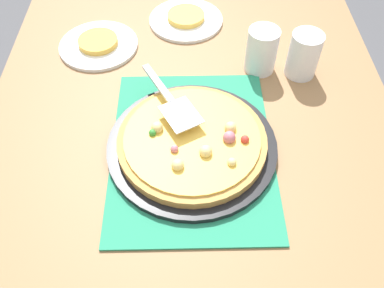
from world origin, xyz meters
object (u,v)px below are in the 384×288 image
(pizza, at_px, (192,140))
(plate_far_right, at_px, (186,20))
(served_slice_left, at_px, (98,41))
(cup_near, at_px, (304,55))
(plate_near_left, at_px, (99,45))
(pizza_pan, at_px, (192,146))
(cup_far, at_px, (262,50))
(served_slice_right, at_px, (186,16))
(pizza_server, at_px, (171,101))

(pizza, xyz_separation_m, plate_far_right, (-0.49, -0.01, -0.03))
(served_slice_left, bearing_deg, cup_near, 77.58)
(plate_near_left, bearing_deg, pizza_pan, 34.41)
(cup_far, bearing_deg, pizza, -33.94)
(pizza, height_order, served_slice_right, pizza)
(pizza_pan, distance_m, plate_far_right, 0.49)
(plate_far_right, bearing_deg, plate_near_left, -64.87)
(pizza, xyz_separation_m, cup_far, (-0.27, 0.18, 0.03))
(cup_near, relative_size, cup_far, 1.00)
(pizza, xyz_separation_m, cup_near, (-0.25, 0.29, 0.03))
(served_slice_left, height_order, pizza_server, pizza_server)
(served_slice_left, bearing_deg, pizza_pan, 34.41)
(plate_near_left, xyz_separation_m, served_slice_left, (0.00, 0.00, 0.01))
(served_slice_right, bearing_deg, cup_far, 41.69)
(served_slice_right, height_order, cup_near, cup_near)
(plate_far_right, bearing_deg, pizza, 1.09)
(pizza_pan, relative_size, served_slice_right, 3.45)
(served_slice_left, xyz_separation_m, cup_far, (0.10, 0.44, 0.04))
(pizza, bearing_deg, pizza_pan, -119.18)
(plate_far_right, xyz_separation_m, cup_near, (0.24, 0.30, 0.06))
(pizza_pan, bearing_deg, plate_far_right, -179.01)
(pizza, height_order, cup_far, cup_far)
(pizza_pan, distance_m, served_slice_left, 0.45)
(pizza_pan, height_order, plate_far_right, pizza_pan)
(pizza_pan, xyz_separation_m, pizza_server, (-0.09, -0.05, 0.06))
(pizza_pan, xyz_separation_m, served_slice_left, (-0.37, -0.26, 0.01))
(pizza_pan, distance_m, pizza, 0.02)
(pizza_pan, relative_size, served_slice_left, 3.45)
(plate_far_right, relative_size, served_slice_left, 2.00)
(cup_far, relative_size, pizza_server, 0.54)
(pizza, bearing_deg, served_slice_left, -145.54)
(pizza_pan, xyz_separation_m, pizza, (0.00, 0.00, 0.02))
(pizza, relative_size, served_slice_right, 3.00)
(served_slice_right, xyz_separation_m, cup_far, (0.22, 0.19, 0.04))
(pizza, distance_m, cup_near, 0.39)
(pizza_server, bearing_deg, plate_near_left, -143.82)
(pizza_pan, bearing_deg, cup_far, 145.89)
(plate_near_left, bearing_deg, served_slice_right, 115.13)
(plate_near_left, distance_m, pizza_server, 0.36)
(plate_near_left, distance_m, served_slice_right, 0.27)
(plate_far_right, bearing_deg, pizza_server, -5.29)
(served_slice_left, distance_m, pizza_server, 0.36)
(cup_far, height_order, pizza_server, cup_far)
(served_slice_left, distance_m, served_slice_right, 0.27)
(cup_near, bearing_deg, plate_near_left, -102.42)
(pizza_server, bearing_deg, cup_far, 128.96)
(pizza, height_order, plate_near_left, pizza)
(plate_far_right, bearing_deg, cup_near, 51.61)
(cup_far, bearing_deg, served_slice_right, -138.31)
(plate_far_right, height_order, served_slice_right, served_slice_right)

